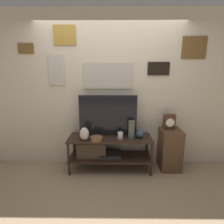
{
  "coord_description": "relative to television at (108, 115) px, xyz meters",
  "views": [
    {
      "loc": [
        0.06,
        -2.54,
        1.68
      ],
      "look_at": [
        0.03,
        0.27,
        1.04
      ],
      "focal_mm": 28.0,
      "sensor_mm": 36.0,
      "label": 1
    }
  ],
  "objects": [
    {
      "name": "vase_tall_ceramic",
      "position": [
        0.4,
        -0.13,
        -0.21
      ],
      "size": [
        0.11,
        0.11,
        0.3
      ],
      "color": "#4C5647",
      "rests_on": "media_console"
    },
    {
      "name": "ground_plane",
      "position": [
        0.04,
        -0.37,
        -0.96
      ],
      "size": [
        12.0,
        12.0,
        0.0
      ],
      "primitive_type": "plane",
      "color": "#997F60"
    },
    {
      "name": "wall_back",
      "position": [
        0.04,
        0.18,
        0.4
      ],
      "size": [
        6.4,
        0.08,
        2.7
      ],
      "color": "beige",
      "rests_on": "ground_plane"
    },
    {
      "name": "vase_urn_stoneware",
      "position": [
        -0.38,
        -0.23,
        -0.26
      ],
      "size": [
        0.15,
        0.13,
        0.21
      ],
      "color": "beige",
      "rests_on": "media_console"
    },
    {
      "name": "media_console",
      "position": [
        -0.09,
        -0.1,
        -0.58
      ],
      "size": [
        1.42,
        0.46,
        0.6
      ],
      "color": "black",
      "rests_on": "ground_plane"
    },
    {
      "name": "side_table",
      "position": [
        1.09,
        -0.06,
        -0.6
      ],
      "size": [
        0.34,
        0.38,
        0.72
      ],
      "color": "#513823",
      "rests_on": "ground_plane"
    },
    {
      "name": "vase_wide_bowl",
      "position": [
        -0.18,
        -0.24,
        -0.33
      ],
      "size": [
        0.2,
        0.2,
        0.06
      ],
      "color": "brown",
      "rests_on": "media_console"
    },
    {
      "name": "vase_round_glass",
      "position": [
        0.54,
        -0.12,
        -0.29
      ],
      "size": [
        0.15,
        0.15,
        0.15
      ],
      "color": "#2D4251",
      "rests_on": "media_console"
    },
    {
      "name": "candle_jar",
      "position": [
        0.21,
        -0.16,
        -0.31
      ],
      "size": [
        0.09,
        0.09,
        0.11
      ],
      "color": "silver",
      "rests_on": "media_console"
    },
    {
      "name": "television",
      "position": [
        0.0,
        0.0,
        0.0
      ],
      "size": [
        0.99,
        0.05,
        0.71
      ],
      "color": "black",
      "rests_on": "media_console"
    },
    {
      "name": "mantel_clock",
      "position": [
        1.05,
        -0.02,
        -0.11
      ],
      "size": [
        0.19,
        0.11,
        0.26
      ],
      "color": "#422819",
      "rests_on": "side_table"
    }
  ]
}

